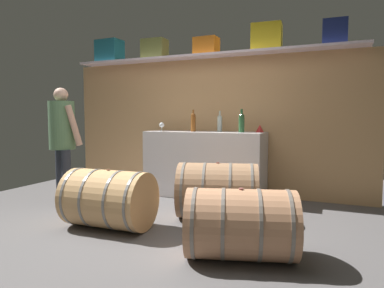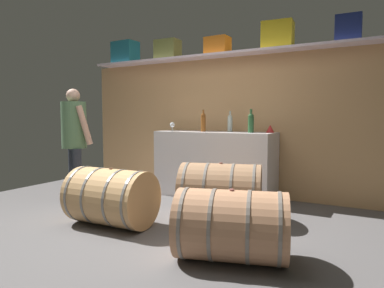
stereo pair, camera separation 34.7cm
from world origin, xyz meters
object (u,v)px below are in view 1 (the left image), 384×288
at_px(wine_bottle_clear, 220,123).
at_px(wine_barrel_far, 218,191).
at_px(wine_barrel_flank, 241,224).
at_px(wine_glass, 162,125).
at_px(toolcase_navy, 335,32).
at_px(red_funnel, 260,128).
at_px(winemaker_pouring, 63,134).
at_px(toolcase_yellow, 267,37).
at_px(work_cabinet, 204,164).
at_px(wine_bottle_amber, 193,122).
at_px(toolcase_teal, 110,51).
at_px(toolcase_olive, 155,49).
at_px(wine_barrel_near, 109,199).
at_px(toolcase_orange, 206,46).
at_px(wine_bottle_green, 242,122).

relative_size(wine_bottle_clear, wine_barrel_far, 0.29).
height_order(wine_barrel_far, wine_barrel_flank, wine_barrel_far).
bearing_deg(wine_bottle_clear, wine_barrel_flank, -66.90).
bearing_deg(wine_glass, toolcase_navy, 9.67).
bearing_deg(wine_barrel_far, wine_glass, 129.82).
distance_m(red_funnel, winemaker_pouring, 2.59).
xyz_separation_m(toolcase_yellow, work_cabinet, (-0.82, -0.19, -1.75)).
bearing_deg(wine_bottle_amber, toolcase_navy, 8.02).
relative_size(toolcase_teal, toolcase_yellow, 1.03).
bearing_deg(work_cabinet, wine_barrel_flank, -61.24).
bearing_deg(toolcase_yellow, toolcase_olive, 175.98).
bearing_deg(wine_barrel_far, wine_bottle_clear, 91.78).
height_order(wine_barrel_near, winemaker_pouring, winemaker_pouring).
xyz_separation_m(toolcase_navy, wine_barrel_flank, (-0.62, -2.12, -1.91)).
height_order(wine_barrel_near, wine_barrel_far, wine_barrel_far).
bearing_deg(wine_bottle_amber, toolcase_olive, 161.33).
relative_size(toolcase_orange, wine_barrel_far, 0.33).
height_order(toolcase_orange, wine_barrel_far, toolcase_orange).
bearing_deg(wine_barrel_flank, red_funnel, 81.44).
distance_m(wine_barrel_near, winemaker_pouring, 1.33).
xyz_separation_m(toolcase_olive, winemaker_pouring, (-0.56, -1.40, -1.26)).
relative_size(wine_barrel_near, winemaker_pouring, 0.59).
bearing_deg(toolcase_orange, wine_bottle_green, -18.34).
bearing_deg(work_cabinet, wine_glass, -161.33).
xyz_separation_m(wine_bottle_green, wine_barrel_flank, (0.51, -1.89, -0.78)).
distance_m(wine_bottle_amber, wine_barrel_near, 1.82).
height_order(toolcase_teal, wine_bottle_amber, toolcase_teal).
distance_m(wine_bottle_amber, wine_bottle_green, 0.69).
distance_m(toolcase_orange, toolcase_navy, 1.73).
xyz_separation_m(toolcase_teal, wine_barrel_flank, (2.81, -2.12, -1.93)).
height_order(red_funnel, wine_barrel_flank, red_funnel).
bearing_deg(wine_glass, toolcase_yellow, 15.31).
bearing_deg(winemaker_pouring, toolcase_orange, 74.96).
xyz_separation_m(toolcase_teal, wine_barrel_far, (2.28, -1.14, -1.90)).
xyz_separation_m(wine_glass, wine_barrel_near, (0.19, -1.50, -0.72)).
bearing_deg(toolcase_navy, toolcase_orange, 178.61).
bearing_deg(toolcase_teal, winemaker_pouring, -76.21).
xyz_separation_m(wine_bottle_amber, winemaker_pouring, (-1.32, -1.14, -0.15)).
bearing_deg(wine_glass, toolcase_teal, 161.77).
relative_size(toolcase_teal, wine_barrel_near, 0.46).
height_order(toolcase_orange, red_funnel, toolcase_orange).
height_order(work_cabinet, wine_barrel_near, work_cabinet).
bearing_deg(red_funnel, wine_barrel_near, -122.46).
bearing_deg(winemaker_pouring, wine_bottle_clear, 68.30).
relative_size(red_funnel, wine_barrel_near, 0.12).
bearing_deg(toolcase_orange, wine_barrel_flank, -60.02).
bearing_deg(toolcase_yellow, wine_barrel_flank, -87.63).
bearing_deg(winemaker_pouring, wine_bottle_amber, 71.08).
height_order(toolcase_navy, wine_barrel_far, toolcase_navy).
height_order(toolcase_orange, wine_barrel_flank, toolcase_orange).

